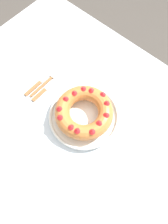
# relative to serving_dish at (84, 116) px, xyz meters

# --- Properties ---
(ground_plane) EXTENTS (8.00, 8.00, 0.00)m
(ground_plane) POSITION_rel_serving_dish_xyz_m (0.01, -0.03, -0.79)
(ground_plane) COLOR #4C4742
(dining_table) EXTENTS (1.39, 1.02, 0.78)m
(dining_table) POSITION_rel_serving_dish_xyz_m (0.01, -0.03, -0.11)
(dining_table) COLOR silver
(dining_table) RESTS_ON ground_plane
(serving_dish) EXTENTS (0.30, 0.30, 0.03)m
(serving_dish) POSITION_rel_serving_dish_xyz_m (0.00, 0.00, 0.00)
(serving_dish) COLOR white
(serving_dish) RESTS_ON dining_table
(bundt_cake) EXTENTS (0.24, 0.24, 0.07)m
(bundt_cake) POSITION_rel_serving_dish_xyz_m (-0.00, -0.00, 0.05)
(bundt_cake) COLOR #C67538
(bundt_cake) RESTS_ON serving_dish
(fork) EXTENTS (0.02, 0.19, 0.01)m
(fork) POSITION_rel_serving_dish_xyz_m (-0.25, 0.03, -0.01)
(fork) COLOR #936038
(fork) RESTS_ON dining_table
(serving_knife) EXTENTS (0.02, 0.21, 0.01)m
(serving_knife) POSITION_rel_serving_dish_xyz_m (-0.27, -0.00, -0.01)
(serving_knife) COLOR #936038
(serving_knife) RESTS_ON dining_table
(cake_knife) EXTENTS (0.02, 0.18, 0.01)m
(cake_knife) POSITION_rel_serving_dish_xyz_m (-0.23, -0.02, -0.01)
(cake_knife) COLOR #936038
(cake_knife) RESTS_ON dining_table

